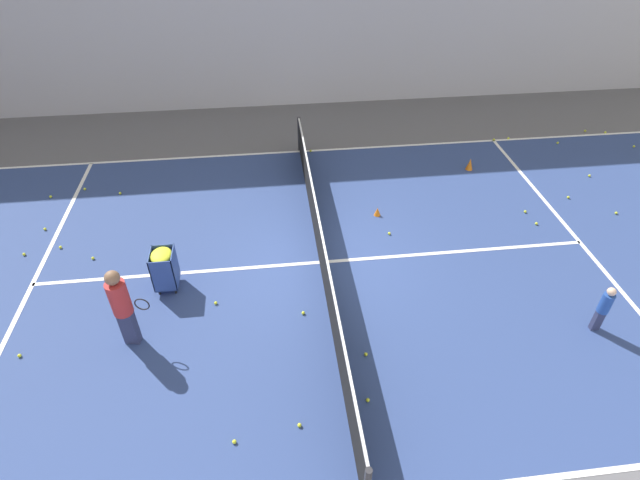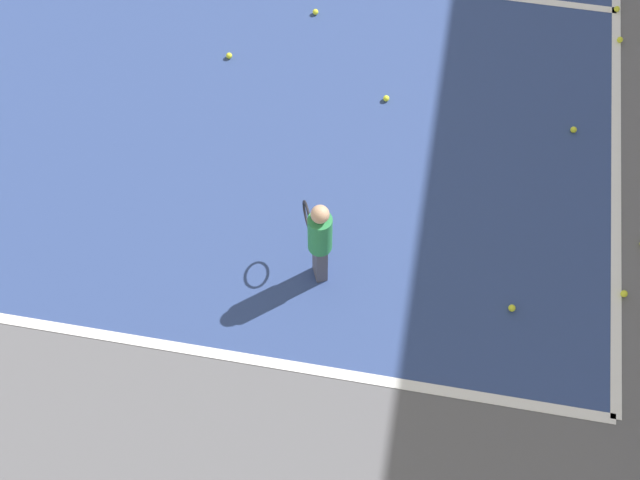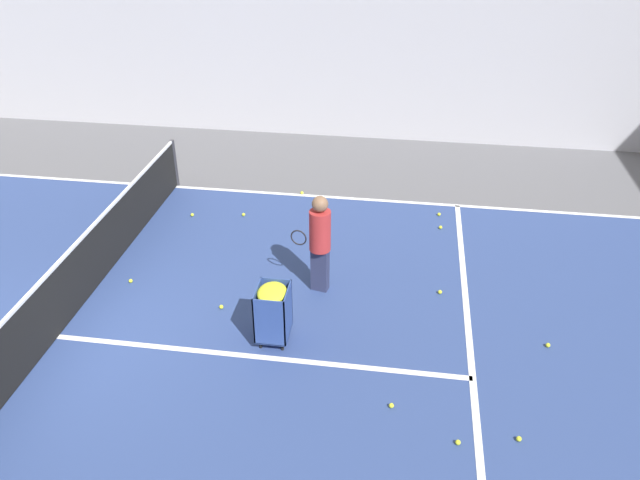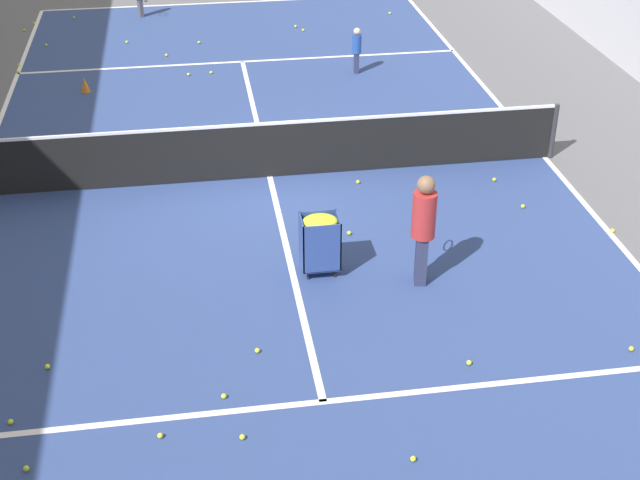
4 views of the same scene
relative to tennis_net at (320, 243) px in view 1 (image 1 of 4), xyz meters
The scene contains 39 objects.
ground_plane 0.56m from the tennis_net, ahead, with size 33.95×33.95×0.00m, color #5B5B60.
court_playing_area 0.56m from the tennis_net, ahead, with size 10.58×22.72×0.00m.
line_sideline_right 5.32m from the tennis_net, ahead, with size 0.10×22.72×0.00m, color white.
line_service_near 6.27m from the tennis_net, 90.00° to the right, with size 10.58×0.10×0.00m, color white.
line_service_far 6.27m from the tennis_net, 90.00° to the left, with size 10.58×0.10×0.00m, color white.
line_centre_service 0.55m from the tennis_net, ahead, with size 0.10×12.49×0.00m, color white.
tennis_net is the anchor object (origin of this frame).
coach_at_net 4.25m from the tennis_net, 116.08° to the left, with size 0.42×0.71×1.76m.
child_midcourt 5.71m from the tennis_net, 117.00° to the right, with size 0.22×0.22×1.08m.
ball_cart 3.33m from the tennis_net, 97.22° to the left, with size 0.57×0.47×0.96m.
training_cone_0 2.40m from the tennis_net, 45.08° to the right, with size 0.17×0.17×0.22m, color orange.
training_cone_1 6.04m from the tennis_net, 53.02° to the right, with size 0.20×0.20×0.34m, color orange.
tennis_ball_0 6.85m from the tennis_net, 81.21° to the left, with size 0.07×0.07×0.07m, color yellow.
tennis_ball_1 6.14m from the tennis_net, 55.72° to the left, with size 0.07×0.07×0.07m, color yellow.
tennis_ball_2 2.57m from the tennis_net, 114.82° to the left, with size 0.07×0.07×0.07m, color yellow.
tennis_ball_4 9.51m from the tennis_net, 59.39° to the right, with size 0.07×0.07×0.07m, color yellow.
tennis_ball_6 11.44m from the tennis_net, 62.05° to the right, with size 0.07×0.07×0.07m, color yellow.
tennis_ball_7 7.85m from the tennis_net, 82.74° to the right, with size 0.07×0.07×0.07m, color yellow.
tennis_ball_8 4.13m from the tennis_net, 168.59° to the left, with size 0.07×0.07×0.07m, color yellow.
tennis_ball_12 11.31m from the tennis_net, 67.49° to the right, with size 0.07×0.07×0.07m, color yellow.
tennis_ball_13 11.01m from the tennis_net, 59.74° to the right, with size 0.07×0.07×0.07m, color yellow.
tennis_ball_14 4.60m from the tennis_net, 156.05° to the left, with size 0.07×0.07×0.07m, color yellow.
tennis_ball_15 1.72m from the tennis_net, 161.34° to the left, with size 0.07×0.07×0.07m, color yellow.
tennis_ball_16 5.26m from the tennis_net, ahead, with size 0.07×0.07×0.07m, color yellow.
tennis_ball_18 5.61m from the tennis_net, 81.83° to the right, with size 0.07×0.07×0.07m, color yellow.
tennis_ball_20 6.89m from the tennis_net, 73.09° to the left, with size 0.07×0.07×0.07m, color yellow.
tennis_ball_21 7.18m from the tennis_net, 75.23° to the right, with size 0.07×0.07×0.07m, color yellow.
tennis_ball_22 7.73m from the tennis_net, 63.08° to the left, with size 0.07×0.07×0.07m, color yellow.
tennis_ball_23 8.62m from the tennis_net, 51.74° to the right, with size 0.07×0.07×0.07m, color yellow.
tennis_ball_24 5.66m from the tennis_net, 76.42° to the right, with size 0.07×0.07×0.07m, color yellow.
tennis_ball_25 6.18m from the tennis_net, 108.98° to the left, with size 0.07×0.07×0.07m, color yellow.
tennis_ball_26 6.13m from the tennis_net, 78.55° to the left, with size 0.07×0.07×0.07m, color yellow.
tennis_ball_27 5.21m from the tennis_net, 82.09° to the left, with size 0.07×0.07×0.07m, color yellow.
tennis_ball_29 3.74m from the tennis_net, behind, with size 0.07×0.07×0.07m, color yellow.
tennis_ball_31 2.82m from the tennis_net, 168.93° to the right, with size 0.07×0.07×0.07m, color yellow.
tennis_ball_32 7.16m from the tennis_net, 58.10° to the left, with size 0.07×0.07×0.07m, color yellow.
tennis_ball_33 8.21m from the tennis_net, 49.78° to the right, with size 0.07×0.07×0.07m, color yellow.
tennis_ball_35 8.58m from the tennis_net, 70.80° to the right, with size 0.07×0.07×0.07m, color yellow.
tennis_ball_36 2.05m from the tennis_net, 65.17° to the right, with size 0.07×0.07×0.07m, color yellow.
Camera 1 is at (-8.51, 1.01, 7.40)m, focal length 28.00 mm.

